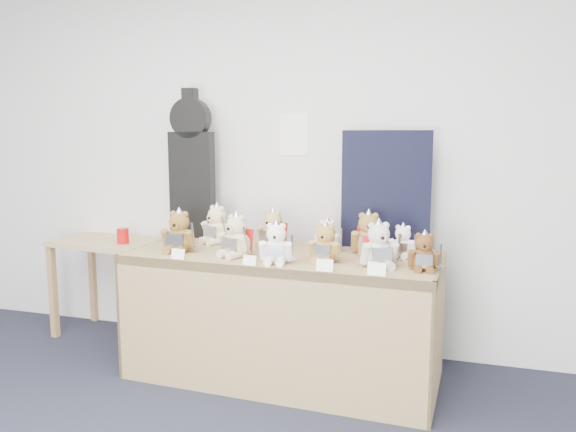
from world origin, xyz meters
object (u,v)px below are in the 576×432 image
(teddy_front_far_right, at_px, (379,247))
(teddy_back_centre_right, at_px, (327,237))
(side_table, at_px, (113,256))
(teddy_back_right, at_px, (368,235))
(display_table, at_px, (279,282))
(red_cup, at_px, (123,236))
(teddy_front_far_left, at_px, (179,233))
(teddy_front_right, at_px, (325,244))
(teddy_back_centre_left, at_px, (273,230))
(teddy_front_left, at_px, (236,237))
(teddy_front_centre, at_px, (276,245))
(guitar_case, at_px, (192,165))
(teddy_front_end, at_px, (424,253))
(teddy_back_end, at_px, (402,242))
(teddy_back_left, at_px, (216,226))

(teddy_front_far_right, height_order, teddy_back_centre_right, teddy_front_far_right)
(side_table, height_order, teddy_back_centre_right, teddy_back_centre_right)
(teddy_back_right, bearing_deg, display_table, -167.97)
(red_cup, relative_size, teddy_front_far_right, 0.39)
(teddy_front_far_left, height_order, teddy_front_right, teddy_front_far_left)
(teddy_back_right, bearing_deg, teddy_back_centre_left, 167.59)
(side_table, bearing_deg, teddy_front_far_right, -6.25)
(teddy_front_far_left, bearing_deg, display_table, 5.58)
(teddy_front_left, relative_size, teddy_back_right, 1.00)
(teddy_front_right, bearing_deg, teddy_front_centre, -151.40)
(teddy_front_left, bearing_deg, teddy_front_far_right, 19.68)
(guitar_case, relative_size, teddy_front_left, 3.57)
(teddy_front_centre, distance_m, teddy_back_centre_left, 0.48)
(teddy_front_end, distance_m, teddy_back_end, 0.35)
(teddy_front_right, relative_size, teddy_back_end, 1.16)
(teddy_front_far_left, xyz_separation_m, teddy_front_centre, (0.70, -0.12, -0.01))
(red_cup, distance_m, teddy_back_left, 0.79)
(teddy_back_right, bearing_deg, teddy_back_left, 167.43)
(teddy_back_end, bearing_deg, teddy_front_far_right, -100.75)
(display_table, xyz_separation_m, teddy_back_left, (-0.54, 0.26, 0.30))
(teddy_back_centre_right, relative_size, teddy_back_right, 0.78)
(teddy_front_end, bearing_deg, side_table, 162.80)
(guitar_case, xyz_separation_m, teddy_front_end, (1.70, -0.56, -0.43))
(teddy_front_right, bearing_deg, teddy_front_end, 0.45)
(teddy_front_far_right, xyz_separation_m, teddy_back_centre_left, (-0.76, 0.36, -0.00))
(teddy_front_far_left, bearing_deg, red_cup, 149.01)
(teddy_front_centre, height_order, teddy_back_centre_right, teddy_front_centre)
(teddy_front_centre, distance_m, teddy_front_end, 0.85)
(teddy_back_left, bearing_deg, teddy_back_end, 21.81)
(teddy_back_centre_right, bearing_deg, teddy_back_right, -15.70)
(teddy_front_far_right, distance_m, teddy_back_centre_right, 0.50)
(teddy_front_far_left, relative_size, teddy_front_end, 1.26)
(teddy_back_left, bearing_deg, teddy_back_centre_left, 22.44)
(teddy_back_left, xyz_separation_m, teddy_back_centre_left, (0.42, -0.02, -0.01))
(teddy_back_right, bearing_deg, guitar_case, 160.42)
(side_table, bearing_deg, display_table, -7.41)
(teddy_front_centre, xyz_separation_m, teddy_back_end, (0.69, 0.40, -0.02))
(teddy_front_far_left, bearing_deg, teddy_front_left, -4.33)
(guitar_case, height_order, teddy_front_right, guitar_case)
(teddy_front_far_right, relative_size, teddy_back_centre_right, 1.26)
(teddy_front_centre, relative_size, teddy_back_left, 0.90)
(side_table, xyz_separation_m, teddy_front_end, (2.37, -0.51, 0.28))
(teddy_front_end, bearing_deg, guitar_case, 156.78)
(side_table, distance_m, guitar_case, 0.98)
(teddy_front_right, distance_m, teddy_back_centre_right, 0.30)
(teddy_front_right, distance_m, teddy_back_left, 0.92)
(teddy_front_centre, xyz_separation_m, teddy_back_centre_right, (0.21, 0.42, -0.02))
(teddy_front_right, relative_size, teddy_back_centre_right, 1.11)
(teddy_front_end, relative_size, teddy_back_centre_right, 1.02)
(teddy_back_centre_left, bearing_deg, teddy_front_right, -19.48)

